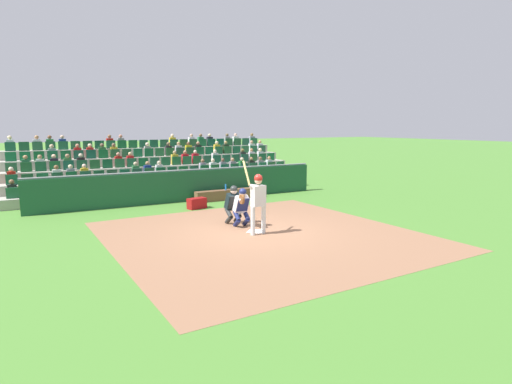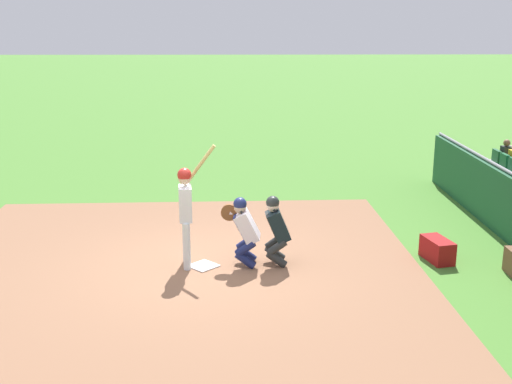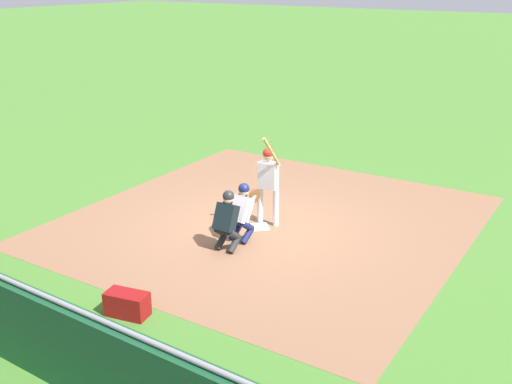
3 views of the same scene
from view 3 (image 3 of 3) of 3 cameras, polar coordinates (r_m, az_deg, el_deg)
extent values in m
plane|color=#487E2F|center=(13.57, 0.24, -3.37)|extent=(160.00, 160.00, 0.00)
cube|color=#8F6347|center=(13.96, 1.38, -2.68)|extent=(8.76, 9.01, 0.01)
cube|color=white|center=(13.57, 0.24, -3.31)|extent=(0.62, 0.62, 0.02)
cylinder|color=silver|center=(13.69, 0.39, -1.22)|extent=(0.14, 0.14, 0.86)
cylinder|color=silver|center=(13.53, 1.88, -1.50)|extent=(0.14, 0.14, 0.86)
cube|color=silver|center=(13.36, 1.15, 1.56)|extent=(0.45, 0.27, 0.61)
sphere|color=#D6AA87|center=(13.22, 1.17, 3.43)|extent=(0.22, 0.22, 0.22)
sphere|color=#B0221C|center=(13.21, 1.17, 3.68)|extent=(0.25, 0.25, 0.25)
cylinder|color=silver|center=(13.23, 1.31, 2.69)|extent=(0.45, 0.09, 0.14)
cylinder|color=silver|center=(13.16, 1.97, 2.58)|extent=(0.17, 0.13, 0.13)
cylinder|color=tan|center=(12.82, 1.45, 3.82)|extent=(0.13, 0.55, 0.71)
sphere|color=black|center=(13.11, 2.13, 2.63)|extent=(0.06, 0.06, 0.06)
cylinder|color=navy|center=(12.99, -1.93, -3.76)|extent=(0.16, 0.39, 0.34)
cylinder|color=navy|center=(12.91, -1.95, -2.87)|extent=(0.16, 0.39, 0.33)
cylinder|color=navy|center=(12.81, -0.83, -4.11)|extent=(0.16, 0.39, 0.34)
cylinder|color=navy|center=(12.72, -0.83, -3.21)|extent=(0.16, 0.39, 0.33)
cube|color=white|center=(12.66, -1.48, -1.60)|extent=(0.45, 0.49, 0.60)
cube|color=navy|center=(12.74, -1.15, -1.45)|extent=(0.40, 0.28, 0.43)
sphere|color=tan|center=(12.62, -1.13, 0.06)|extent=(0.22, 0.22, 0.22)
cube|color=black|center=(12.62, -1.13, 0.06)|extent=(0.21, 0.14, 0.19)
sphere|color=navy|center=(12.60, -1.14, 0.32)|extent=(0.24, 0.24, 0.24)
cylinder|color=brown|center=(12.75, -0.15, -0.37)|extent=(0.09, 0.30, 0.30)
cylinder|color=white|center=(12.63, -0.53, -0.91)|extent=(0.13, 0.39, 0.22)
cylinder|color=#282B2B|center=(12.57, -3.29, -4.64)|extent=(0.16, 0.39, 0.34)
cylinder|color=#282B2B|center=(12.48, -3.31, -3.72)|extent=(0.16, 0.39, 0.33)
cylinder|color=#282B2B|center=(12.40, -2.07, -4.96)|extent=(0.16, 0.39, 0.34)
cylinder|color=#282B2B|center=(12.31, -2.09, -4.04)|extent=(0.16, 0.39, 0.33)
cube|color=black|center=(12.22, -2.85, -2.40)|extent=(0.44, 0.45, 0.60)
cube|color=#282B2B|center=(12.31, -2.53, -2.22)|extent=(0.39, 0.24, 0.45)
sphere|color=beige|center=(12.17, -2.59, -0.65)|extent=(0.22, 0.22, 0.22)
cube|color=black|center=(12.17, -2.59, -0.65)|extent=(0.20, 0.12, 0.20)
sphere|color=#282B2B|center=(12.15, -2.60, -0.38)|extent=(0.24, 0.24, 0.24)
cube|color=#184C2D|center=(9.42, -21.05, -11.70)|extent=(12.43, 0.24, 1.29)
cylinder|color=gray|center=(9.10, -21.59, -8.01)|extent=(12.43, 0.07, 0.07)
cube|color=maroon|center=(10.43, -12.01, -10.26)|extent=(0.78, 0.51, 0.42)
camera|label=1|loc=(21.38, 32.08, 11.17)|focal=29.54mm
camera|label=2|loc=(19.99, -28.16, 14.37)|focal=44.33mm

